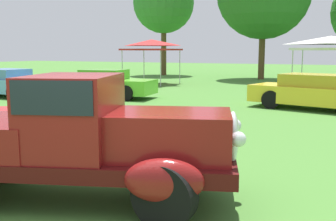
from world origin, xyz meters
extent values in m
cube|color=#400B0B|center=(-0.75, 0.52, 0.56)|extent=(4.72, 2.90, 0.20)
cube|color=maroon|center=(0.51, 0.98, 0.94)|extent=(1.94, 1.59, 0.60)
ellipsoid|color=silver|center=(1.31, 1.27, 0.92)|extent=(0.33, 0.54, 0.68)
cube|color=maroon|center=(-0.64, 0.56, 1.18)|extent=(1.48, 1.66, 1.04)
cube|color=black|center=(-0.64, 0.56, 1.48)|extent=(1.40, 1.66, 0.40)
ellipsoid|color=maroon|center=(0.33, 1.68, 0.56)|extent=(0.99, 0.65, 0.52)
ellipsoid|color=maroon|center=(0.83, 0.33, 0.56)|extent=(0.99, 0.65, 0.52)
ellipsoid|color=maroon|center=(-2.20, 0.76, 0.56)|extent=(0.99, 0.65, 0.52)
sphere|color=silver|center=(1.21, 1.70, 1.00)|extent=(0.18, 0.18, 0.18)
sphere|color=silver|center=(1.51, 0.87, 1.00)|extent=(0.18, 0.18, 0.18)
cylinder|color=black|center=(0.33, 1.68, 0.38)|extent=(0.76, 0.24, 0.76)
cylinder|color=black|center=(0.83, 0.33, 0.38)|extent=(0.76, 0.24, 0.76)
cylinder|color=black|center=(-2.20, 0.76, 0.38)|extent=(0.76, 0.24, 0.76)
cube|color=red|center=(-3.37, 1.84, 0.77)|extent=(2.10, 2.03, 0.20)
cube|color=silver|center=(-2.56, 2.27, 0.28)|extent=(0.86, 1.50, 0.12)
cylinder|color=black|center=(-3.64, 2.57, 0.33)|extent=(0.66, 0.20, 0.66)
cube|color=#669EDB|center=(-11.54, 9.26, 0.50)|extent=(4.13, 1.90, 0.60)
cube|color=#517EAF|center=(-11.70, 9.27, 1.00)|extent=(1.86, 1.54, 0.44)
cylinder|color=black|center=(-10.37, 8.42, 0.32)|extent=(0.64, 0.22, 0.64)
cube|color=#60C62D|center=(-7.30, 10.80, 0.50)|extent=(4.24, 2.29, 0.60)
cube|color=#4D9F24|center=(-7.46, 10.77, 1.00)|extent=(1.98, 1.70, 0.44)
cylinder|color=black|center=(-5.98, 10.22, 0.32)|extent=(0.64, 0.22, 0.64)
cylinder|color=black|center=(-8.37, 9.84, 0.32)|extent=(0.64, 0.22, 0.64)
cube|color=yellow|center=(1.24, 11.11, 0.50)|extent=(4.78, 2.59, 0.60)
cube|color=gold|center=(1.07, 11.14, 1.00)|extent=(2.25, 1.83, 0.44)
cylinder|color=black|center=(-0.25, 10.63, 0.32)|extent=(0.64, 0.22, 0.64)
cylinder|color=#B7B7BC|center=(-7.90, 19.45, 1.02)|extent=(0.05, 0.05, 2.05)
cylinder|color=#B7B7BC|center=(-7.90, 16.85, 1.02)|extent=(0.05, 0.05, 2.05)
cylinder|color=#B7B7BC|center=(-10.50, 19.45, 1.02)|extent=(0.05, 0.05, 2.05)
cylinder|color=#B7B7BC|center=(-10.50, 16.85, 1.02)|extent=(0.05, 0.05, 2.05)
cube|color=red|center=(-9.20, 18.15, 2.10)|extent=(2.89, 2.89, 0.10)
pyramid|color=red|center=(-9.20, 18.15, 2.52)|extent=(2.83, 2.83, 0.38)
cylinder|color=#B7B7BC|center=(-0.37, 18.33, 1.02)|extent=(0.05, 0.05, 2.05)
cylinder|color=#B7B7BC|center=(-0.37, 15.41, 1.02)|extent=(0.05, 0.05, 2.05)
cube|color=silver|center=(1.09, 16.87, 2.10)|extent=(3.24, 3.24, 0.10)
pyramid|color=silver|center=(1.09, 16.87, 2.52)|extent=(3.18, 3.18, 0.38)
cylinder|color=brown|center=(-12.80, 26.75, 2.29)|extent=(0.44, 0.44, 4.59)
sphere|color=#337A2D|center=(-12.80, 26.75, 5.97)|extent=(5.04, 5.04, 5.04)
cylinder|color=brown|center=(-4.22, 25.44, 2.15)|extent=(0.44, 0.44, 4.31)
camera|label=1|loc=(2.82, -3.56, 2.01)|focal=43.05mm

